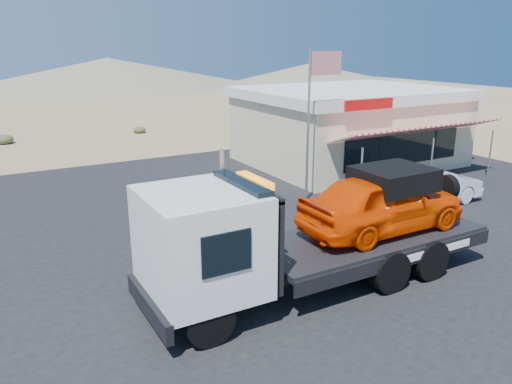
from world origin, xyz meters
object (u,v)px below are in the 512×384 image
(tow_truck, at_px, (317,225))
(jerky_store, at_px, (348,125))
(flagpole, at_px, (314,107))
(white_sedan, at_px, (429,186))

(tow_truck, distance_m, jerky_store, 14.59)
(jerky_store, relative_size, flagpole, 1.73)
(tow_truck, bearing_deg, white_sedan, 22.81)
(tow_truck, relative_size, jerky_store, 0.92)
(white_sedan, distance_m, jerky_store, 7.72)
(jerky_store, xyz_separation_m, flagpole, (-5.57, -4.47, 1.77))
(white_sedan, xyz_separation_m, jerky_store, (1.95, 7.37, 1.22))
(flagpole, bearing_deg, jerky_store, 38.79)
(jerky_store, bearing_deg, tow_truck, -132.74)
(white_sedan, height_order, flagpole, flagpole)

